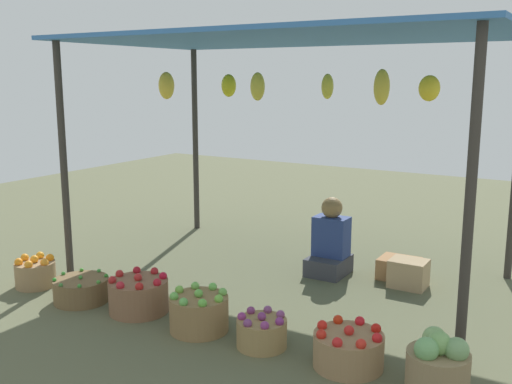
% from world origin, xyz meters
% --- Properties ---
extents(ground_plane, '(14.00, 14.00, 0.00)m').
position_xyz_m(ground_plane, '(0.00, 0.00, 0.00)').
color(ground_plane, '#5C5E43').
extents(market_stall_structure, '(4.10, 2.43, 2.32)m').
position_xyz_m(market_stall_structure, '(-0.00, 0.00, 2.16)').
color(market_stall_structure, '#38332D').
rests_on(market_stall_structure, ground).
extents(vendor_person, '(0.36, 0.44, 0.78)m').
position_xyz_m(vendor_person, '(0.34, 0.29, 0.30)').
color(vendor_person, '#393B43').
rests_on(vendor_person, ground).
extents(basket_oranges, '(0.37, 0.37, 0.30)m').
position_xyz_m(basket_oranges, '(-1.90, -1.48, 0.13)').
color(basket_oranges, '#977852').
rests_on(basket_oranges, ground).
extents(basket_green_chilies, '(0.48, 0.48, 0.24)m').
position_xyz_m(basket_green_chilies, '(-1.24, -1.53, 0.10)').
color(basket_green_chilies, brown).
rests_on(basket_green_chilies, ground).
extents(basket_red_apples, '(0.50, 0.50, 0.34)m').
position_xyz_m(basket_red_apples, '(-0.64, -1.44, 0.14)').
color(basket_red_apples, brown).
rests_on(basket_red_apples, ground).
extents(basket_green_apples, '(0.46, 0.46, 0.34)m').
position_xyz_m(basket_green_apples, '(0.02, -1.48, 0.14)').
color(basket_green_apples, olive).
rests_on(basket_green_apples, ground).
extents(basket_purple_onions, '(0.37, 0.37, 0.27)m').
position_xyz_m(basket_purple_onions, '(0.58, -1.48, 0.11)').
color(basket_purple_onions, '#9C7E4D').
rests_on(basket_purple_onions, ground).
extents(basket_red_tomatoes, '(0.48, 0.48, 0.30)m').
position_xyz_m(basket_red_tomatoes, '(1.24, -1.43, 0.12)').
color(basket_red_tomatoes, '#9D7951').
rests_on(basket_red_tomatoes, ground).
extents(basket_cabbages, '(0.39, 0.39, 0.41)m').
position_xyz_m(basket_cabbages, '(1.86, -1.48, 0.19)').
color(basket_cabbages, '#937955').
rests_on(basket_cabbages, ground).
extents(wooden_crate_near_vendor, '(0.34, 0.27, 0.26)m').
position_xyz_m(wooden_crate_near_vendor, '(1.13, 0.32, 0.13)').
color(wooden_crate_near_vendor, tan).
rests_on(wooden_crate_near_vendor, ground).
extents(wooden_crate_stacked_rear, '(0.37, 0.32, 0.20)m').
position_xyz_m(wooden_crate_stacked_rear, '(0.98, 0.50, 0.10)').
color(wooden_crate_stacked_rear, '#AA784A').
rests_on(wooden_crate_stacked_rear, ground).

